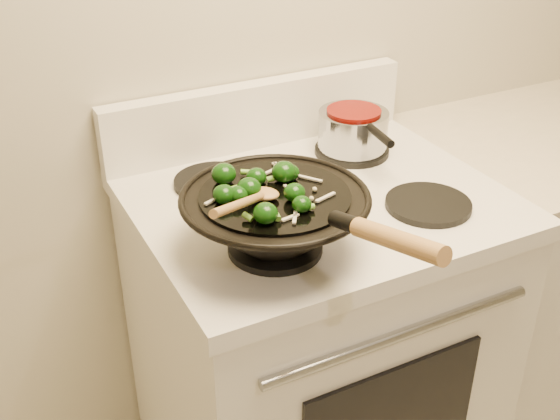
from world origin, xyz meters
TOP-DOWN VIEW (x-y plane):
  - stove at (-0.28, 1.17)m, footprint 0.78×0.67m
  - counter_unit at (0.50, 1.20)m, footprint 0.90×0.62m
  - wok at (-0.46, 1.02)m, footprint 0.35×0.58m
  - stirfry at (-0.49, 1.03)m, footprint 0.23×0.22m
  - wooden_spoon at (-0.54, 0.97)m, footprint 0.21×0.21m
  - saucepan at (-0.10, 1.32)m, footprint 0.17×0.27m

SIDE VIEW (x-z plane):
  - counter_unit at x=0.50m, z-range 0.00..0.91m
  - stove at x=-0.28m, z-range -0.07..1.01m
  - saucepan at x=-0.10m, z-range 0.93..1.03m
  - wok at x=-0.46m, z-range 0.89..1.10m
  - stirfry at x=-0.49m, z-range 1.04..1.08m
  - wooden_spoon at x=-0.54m, z-range 1.02..1.13m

